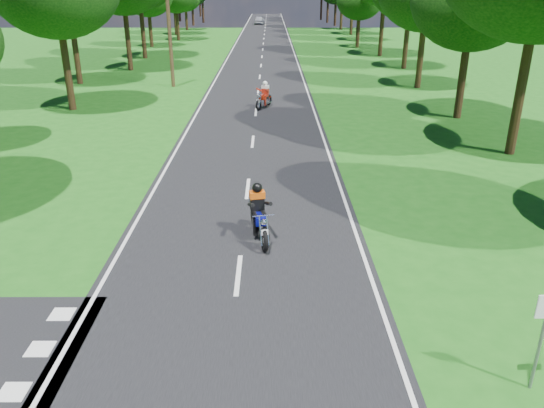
{
  "coord_description": "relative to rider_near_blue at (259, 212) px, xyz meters",
  "views": [
    {
      "loc": [
        0.8,
        -9.54,
        6.78
      ],
      "look_at": [
        0.85,
        4.0,
        1.1
      ],
      "focal_mm": 35.0,
      "sensor_mm": 36.0,
      "label": 1
    }
  ],
  "objects": [
    {
      "name": "distant_car",
      "position": [
        -1.54,
        83.35,
        -0.12
      ],
      "size": [
        1.93,
        4.13,
        1.37
      ],
      "primitive_type": "imported",
      "rotation": [
        0.0,
        0.0,
        -0.08
      ],
      "color": "silver",
      "rests_on": "main_road"
    },
    {
      "name": "rider_near_blue",
      "position": [
        0.0,
        0.0,
        0.0
      ],
      "size": [
        1.02,
        2.03,
        1.61
      ],
      "primitive_type": null,
      "rotation": [
        0.0,
        0.0,
        0.2
      ],
      "color": "#0D1090",
      "rests_on": "main_road"
    },
    {
      "name": "main_road",
      "position": [
        -0.48,
        45.94,
        -0.82
      ],
      "size": [
        7.0,
        140.0,
        0.02
      ],
      "primitive_type": "cube",
      "color": "black",
      "rests_on": "ground"
    },
    {
      "name": "ground",
      "position": [
        -0.48,
        -4.06,
        -0.83
      ],
      "size": [
        160.0,
        160.0,
        0.0
      ],
      "primitive_type": "plane",
      "color": "#185513",
      "rests_on": "ground"
    },
    {
      "name": "rider_far_red",
      "position": [
        -0.04,
        17.05,
        -0.05
      ],
      "size": [
        1.27,
        1.91,
        1.52
      ],
      "primitive_type": null,
      "rotation": [
        0.0,
        0.0,
        -0.4
      ],
      "color": "maroon",
      "rests_on": "main_road"
    },
    {
      "name": "telegraph_pole",
      "position": [
        -6.48,
        23.94,
        3.25
      ],
      "size": [
        1.2,
        0.26,
        8.0
      ],
      "color": "#382616",
      "rests_on": "ground"
    },
    {
      "name": "road_markings",
      "position": [
        -0.61,
        44.06,
        -0.8
      ],
      "size": [
        7.4,
        140.0,
        0.01
      ],
      "color": "silver",
      "rests_on": "main_road"
    }
  ]
}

